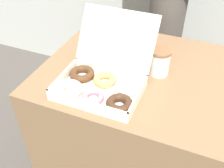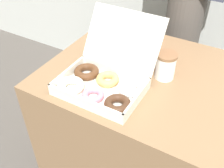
# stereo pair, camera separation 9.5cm
# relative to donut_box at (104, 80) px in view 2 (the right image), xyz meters

# --- Properties ---
(table) EXTENTS (0.84, 0.71, 0.78)m
(table) POSITION_rel_donut_box_xyz_m (0.11, 0.18, -0.43)
(table) COLOR brown
(table) RESTS_ON ground_plane
(donut_box) EXTENTS (0.36, 0.37, 0.25)m
(donut_box) POSITION_rel_donut_box_xyz_m (0.00, 0.00, 0.00)
(donut_box) COLOR silver
(donut_box) RESTS_ON table
(coffee_cup) EXTENTS (0.09, 0.09, 0.11)m
(coffee_cup) POSITION_rel_donut_box_xyz_m (0.18, 0.18, 0.02)
(coffee_cup) COLOR white
(coffee_cup) RESTS_ON table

